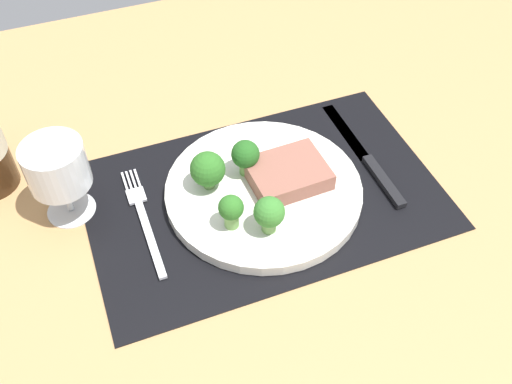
{
  "coord_description": "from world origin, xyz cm",
  "views": [
    {
      "loc": [
        -20.07,
        -49.52,
        59.98
      ],
      "look_at": [
        -1.31,
        -0.52,
        1.9
      ],
      "focal_mm": 41.16,
      "sensor_mm": 36.0,
      "label": 1
    }
  ],
  "objects_px": {
    "knife": "(368,160)",
    "fork": "(144,219)",
    "wine_glass": "(57,170)",
    "steak": "(289,176)",
    "plate": "(264,191)"
  },
  "relations": [
    {
      "from": "plate",
      "to": "fork",
      "type": "distance_m",
      "value": 0.16
    },
    {
      "from": "steak",
      "to": "fork",
      "type": "height_order",
      "value": "steak"
    },
    {
      "from": "fork",
      "to": "wine_glass",
      "type": "height_order",
      "value": "wine_glass"
    },
    {
      "from": "plate",
      "to": "knife",
      "type": "bearing_deg",
      "value": 1.86
    },
    {
      "from": "steak",
      "to": "fork",
      "type": "bearing_deg",
      "value": 174.52
    },
    {
      "from": "plate",
      "to": "wine_glass",
      "type": "height_order",
      "value": "wine_glass"
    },
    {
      "from": "plate",
      "to": "knife",
      "type": "xyz_separation_m",
      "value": [
        0.16,
        0.01,
        -0.0
      ]
    },
    {
      "from": "plate",
      "to": "fork",
      "type": "relative_size",
      "value": 1.39
    },
    {
      "from": "fork",
      "to": "wine_glass",
      "type": "relative_size",
      "value": 1.66
    },
    {
      "from": "steak",
      "to": "wine_glass",
      "type": "xyz_separation_m",
      "value": [
        -0.28,
        0.07,
        0.05
      ]
    },
    {
      "from": "steak",
      "to": "knife",
      "type": "bearing_deg",
      "value": 4.46
    },
    {
      "from": "plate",
      "to": "steak",
      "type": "xyz_separation_m",
      "value": [
        0.03,
        -0.0,
        0.02
      ]
    },
    {
      "from": "steak",
      "to": "wine_glass",
      "type": "relative_size",
      "value": 0.89
    },
    {
      "from": "plate",
      "to": "steak",
      "type": "relative_size",
      "value": 2.6
    },
    {
      "from": "knife",
      "to": "fork",
      "type": "bearing_deg",
      "value": -179.25
    }
  ]
}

